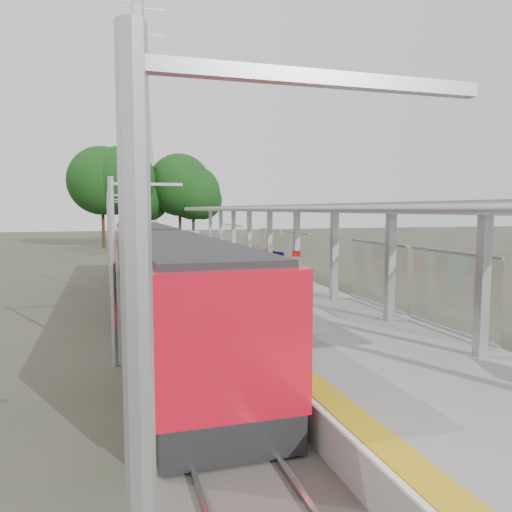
{
  "coord_description": "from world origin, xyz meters",
  "views": [
    {
      "loc": [
        -6.44,
        -7.57,
        4.49
      ],
      "look_at": [
        0.24,
        14.71,
        2.3
      ],
      "focal_mm": 35.0,
      "sensor_mm": 36.0,
      "label": 1
    }
  ],
  "objects_px": {
    "train": "(155,267)",
    "info_pillar_near": "(296,275)",
    "litter_bin": "(277,278)",
    "bench_mid": "(278,261)",
    "info_pillar_far": "(265,270)",
    "bench_far": "(222,246)"
  },
  "relations": [
    {
      "from": "bench_far",
      "to": "info_pillar_far",
      "type": "xyz_separation_m",
      "value": [
        -2.1,
        -18.25,
        0.22
      ]
    },
    {
      "from": "bench_mid",
      "to": "train",
      "type": "bearing_deg",
      "value": -157.77
    },
    {
      "from": "info_pillar_near",
      "to": "info_pillar_far",
      "type": "height_order",
      "value": "info_pillar_near"
    },
    {
      "from": "bench_mid",
      "to": "info_pillar_far",
      "type": "height_order",
      "value": "info_pillar_far"
    },
    {
      "from": "info_pillar_near",
      "to": "info_pillar_far",
      "type": "relative_size",
      "value": 1.1
    },
    {
      "from": "info_pillar_near",
      "to": "info_pillar_far",
      "type": "bearing_deg",
      "value": 124.04
    },
    {
      "from": "litter_bin",
      "to": "bench_mid",
      "type": "bearing_deg",
      "value": 70.68
    },
    {
      "from": "bench_far",
      "to": "info_pillar_near",
      "type": "height_order",
      "value": "info_pillar_near"
    },
    {
      "from": "train",
      "to": "bench_far",
      "type": "distance_m",
      "value": 20.02
    },
    {
      "from": "info_pillar_far",
      "to": "litter_bin",
      "type": "xyz_separation_m",
      "value": [
        0.25,
        -1.06,
        -0.28
      ]
    },
    {
      "from": "info_pillar_near",
      "to": "litter_bin",
      "type": "distance_m",
      "value": 1.64
    },
    {
      "from": "info_pillar_far",
      "to": "train",
      "type": "bearing_deg",
      "value": -160.35
    },
    {
      "from": "train",
      "to": "litter_bin",
      "type": "relative_size",
      "value": 32.62
    },
    {
      "from": "bench_mid",
      "to": "info_pillar_far",
      "type": "relative_size",
      "value": 1.1
    },
    {
      "from": "bench_far",
      "to": "info_pillar_far",
      "type": "height_order",
      "value": "info_pillar_far"
    },
    {
      "from": "train",
      "to": "info_pillar_near",
      "type": "bearing_deg",
      "value": -21.54
    },
    {
      "from": "train",
      "to": "info_pillar_far",
      "type": "relative_size",
      "value": 17.02
    },
    {
      "from": "bench_mid",
      "to": "bench_far",
      "type": "bearing_deg",
      "value": 79.17
    },
    {
      "from": "bench_far",
      "to": "info_pillar_near",
      "type": "distance_m",
      "value": 20.95
    },
    {
      "from": "bench_mid",
      "to": "info_pillar_far",
      "type": "distance_m",
      "value": 4.65
    },
    {
      "from": "bench_far",
      "to": "litter_bin",
      "type": "bearing_deg",
      "value": -71.22
    },
    {
      "from": "train",
      "to": "info_pillar_near",
      "type": "relative_size",
      "value": 15.47
    }
  ]
}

